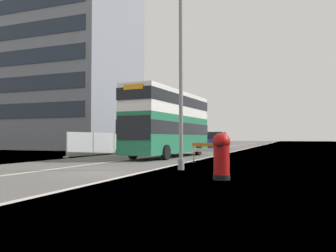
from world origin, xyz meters
TOP-DOWN VIEW (x-y plane):
  - ground at (0.51, 0.10)m, footprint 140.00×280.00m
  - double_decker_bus at (-1.37, 11.67)m, footprint 3.25×11.27m
  - lamppost_foreground at (2.76, 2.11)m, footprint 0.29×0.70m
  - red_pillar_postbox at (5.21, -0.78)m, footprint 0.62×0.62m
  - roadworks_barrier at (2.80, 6.89)m, footprint 1.82×0.89m
  - construction_site_fence at (-7.86, 17.93)m, footprint 0.44×20.60m
  - car_oncoming_near at (-1.00, 26.54)m, footprint 2.03×4.59m
  - car_receding_mid at (-5.14, 35.83)m, footprint 1.99×4.36m
  - bare_tree_far_verge_near at (-16.45, 25.99)m, footprint 2.56×3.23m
  - backdrop_office_block at (-26.17, 25.08)m, footprint 26.66×13.65m

SIDE VIEW (x-z plane):
  - ground at x=0.51m, z-range -0.10..0.00m
  - roadworks_barrier at x=2.80m, z-range 0.16..1.32m
  - red_pillar_postbox at x=5.21m, z-range 0.08..1.71m
  - construction_site_fence at x=-7.86m, z-range -0.04..1.90m
  - car_oncoming_near at x=-1.00m, z-range -0.07..2.05m
  - car_receding_mid at x=-5.14m, z-range -0.08..2.12m
  - bare_tree_far_verge_near at x=-16.45m, z-range 0.24..4.73m
  - double_decker_bus at x=-1.37m, z-range 0.16..5.09m
  - lamppost_foreground at x=2.76m, z-range -0.23..8.08m
  - backdrop_office_block at x=-26.17m, z-range 0.00..22.22m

